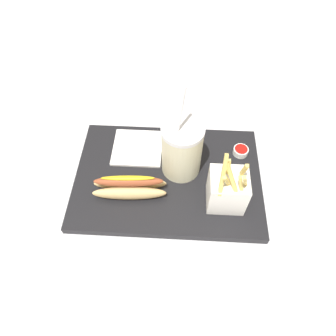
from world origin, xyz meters
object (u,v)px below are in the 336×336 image
Objects in this scene: soda_cup at (182,149)px; ketchup_cup_1 at (241,151)px; hot_dog_1 at (129,187)px; fries_basket at (227,190)px; napkin_stack at (138,148)px; ketchup_cup_2 at (187,140)px.

soda_cup is 0.17m from ketchup_cup_1.
soda_cup is 1.44× the size of hot_dog_1.
fries_basket is at bearing 71.36° from ketchup_cup_1.
hot_dog_1 is at bearing 89.14° from napkin_stack.
hot_dog_1 is at bearing 34.10° from soda_cup.
fries_basket is 0.19m from ketchup_cup_2.
ketchup_cup_2 reaches higher than napkin_stack.
hot_dog_1 is 1.37× the size of napkin_stack.
ketchup_cup_1 is (-0.05, -0.14, -0.04)m from fries_basket.
hot_dog_1 is (0.11, 0.08, -0.05)m from soda_cup.
ketchup_cup_1 is at bearing -153.66° from hot_dog_1.
hot_dog_1 is (0.22, -0.01, -0.02)m from fries_basket.
fries_basket reaches higher than ketchup_cup_2.
soda_cup reaches higher than ketchup_cup_1.
fries_basket reaches higher than hot_dog_1.
soda_cup reaches higher than fries_basket.
soda_cup is 0.14m from napkin_stack.
soda_cup is 0.10m from ketchup_cup_2.
fries_basket is at bearing 177.32° from hot_dog_1.
soda_cup is 0.14m from fries_basket.
ketchup_cup_2 is at bearing -128.75° from hot_dog_1.
ketchup_cup_2 is at bearing -62.76° from fries_basket.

